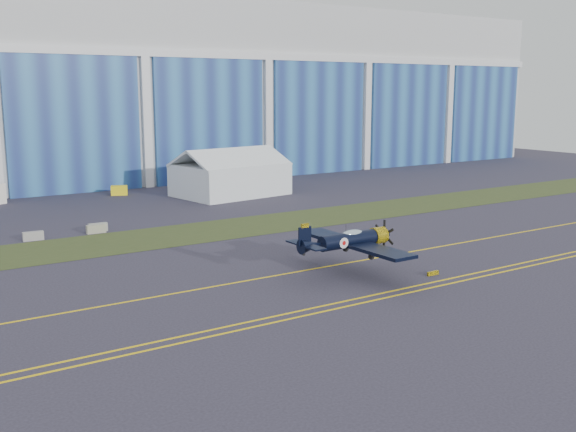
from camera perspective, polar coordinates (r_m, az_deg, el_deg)
ground at (r=55.03m, az=-13.79°, el=-5.48°), size 260.00×260.00×0.00m
grass_median at (r=68.01m, az=-17.80°, el=-2.60°), size 260.00×10.00×0.02m
taxiway_centreline at (r=50.53m, az=-11.86°, el=-6.83°), size 200.00×0.20×0.02m
edge_line_near at (r=42.27m, az=-7.02°, el=-10.18°), size 80.00×0.20×0.02m
edge_line_far at (r=43.12m, az=-7.62°, el=-9.77°), size 80.00×0.20×0.02m
guard_board_right at (r=56.68m, az=12.17°, el=-4.75°), size 1.20×0.15×0.35m
warbird at (r=55.30m, az=5.14°, el=-2.04°), size 10.45×12.58×3.70m
tent at (r=97.43m, az=-4.92°, el=3.78°), size 16.23×12.87×6.89m
tug at (r=100.58m, az=-14.10°, el=2.12°), size 2.68×2.21×1.34m
barrier_a at (r=72.74m, az=-20.77°, el=-1.60°), size 2.03×0.73×0.90m
barrier_b at (r=74.31m, az=-15.94°, el=-1.07°), size 2.01×0.63×0.90m
barrier_c at (r=75.13m, az=-15.80°, el=-0.93°), size 2.02×0.66×0.90m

